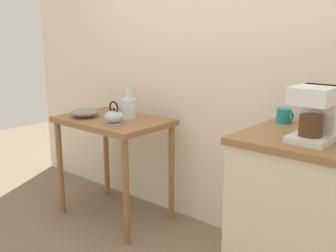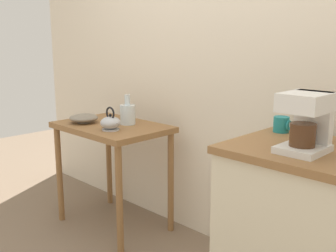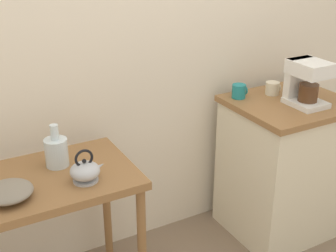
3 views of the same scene
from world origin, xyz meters
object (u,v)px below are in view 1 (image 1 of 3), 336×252
at_px(bowl_stoneware, 85,112).
at_px(mug_dark_teal, 284,116).
at_px(glass_carafe_vase, 129,108).
at_px(teakettle, 114,117).
at_px(coffee_maker, 315,111).
at_px(mug_small_cream, 320,123).

distance_m(bowl_stoneware, mug_dark_teal, 1.45).
bearing_deg(bowl_stoneware, glass_carafe_vase, 35.96).
distance_m(glass_carafe_vase, mug_dark_teal, 1.15).
relative_size(bowl_stoneware, teakettle, 1.24).
distance_m(teakettle, mug_dark_teal, 1.12).
xyz_separation_m(bowl_stoneware, coffee_maker, (1.67, 0.03, 0.22)).
height_order(teakettle, coffee_maker, coffee_maker).
bearing_deg(mug_dark_teal, coffee_maker, -45.43).
height_order(bowl_stoneware, mug_small_cream, mug_small_cream).
distance_m(bowl_stoneware, mug_small_cream, 1.65).
bearing_deg(mug_small_cream, bowl_stoneware, -171.46).
height_order(glass_carafe_vase, mug_dark_teal, glass_carafe_vase).
height_order(bowl_stoneware, teakettle, teakettle).
bearing_deg(mug_dark_teal, bowl_stoneware, -168.29).
distance_m(coffee_maker, mug_small_cream, 0.24).
height_order(teakettle, mug_small_cream, mug_small_cream).
xyz_separation_m(bowl_stoneware, teakettle, (0.34, -0.01, 0.02)).
xyz_separation_m(teakettle, mug_small_cream, (1.29, 0.26, 0.10)).
relative_size(coffee_maker, mug_small_cream, 2.88).
bearing_deg(glass_carafe_vase, bowl_stoneware, -144.04).
distance_m(bowl_stoneware, glass_carafe_vase, 0.33).
xyz_separation_m(bowl_stoneware, mug_dark_teal, (1.41, 0.29, 0.12)).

